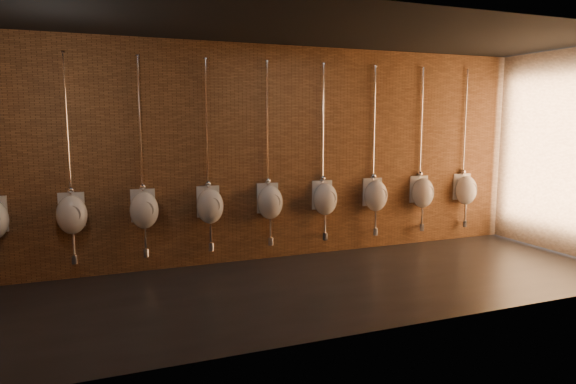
% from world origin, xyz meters
% --- Properties ---
extents(ground, '(8.50, 8.50, 0.00)m').
position_xyz_m(ground, '(0.00, 0.00, 0.00)').
color(ground, black).
rests_on(ground, ground).
extents(room_shell, '(8.54, 3.04, 3.22)m').
position_xyz_m(room_shell, '(0.00, 0.00, 2.01)').
color(room_shell, black).
rests_on(room_shell, ground).
extents(urinal_1, '(0.42, 0.37, 2.72)m').
position_xyz_m(urinal_1, '(-2.95, 1.36, 0.90)').
color(urinal_1, silver).
rests_on(urinal_1, ground).
extents(urinal_2, '(0.42, 0.37, 2.72)m').
position_xyz_m(urinal_2, '(-2.04, 1.36, 0.90)').
color(urinal_2, silver).
rests_on(urinal_2, ground).
extents(urinal_3, '(0.42, 0.37, 2.72)m').
position_xyz_m(urinal_3, '(-1.13, 1.36, 0.90)').
color(urinal_3, silver).
rests_on(urinal_3, ground).
extents(urinal_4, '(0.42, 0.37, 2.72)m').
position_xyz_m(urinal_4, '(-0.22, 1.36, 0.90)').
color(urinal_4, silver).
rests_on(urinal_4, ground).
extents(urinal_5, '(0.42, 0.37, 2.72)m').
position_xyz_m(urinal_5, '(0.69, 1.36, 0.90)').
color(urinal_5, silver).
rests_on(urinal_5, ground).
extents(urinal_6, '(0.42, 0.37, 2.72)m').
position_xyz_m(urinal_6, '(1.59, 1.36, 0.90)').
color(urinal_6, silver).
rests_on(urinal_6, ground).
extents(urinal_7, '(0.42, 0.37, 2.72)m').
position_xyz_m(urinal_7, '(2.50, 1.36, 0.90)').
color(urinal_7, silver).
rests_on(urinal_7, ground).
extents(urinal_8, '(0.42, 0.37, 2.72)m').
position_xyz_m(urinal_8, '(3.41, 1.36, 0.90)').
color(urinal_8, silver).
rests_on(urinal_8, ground).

